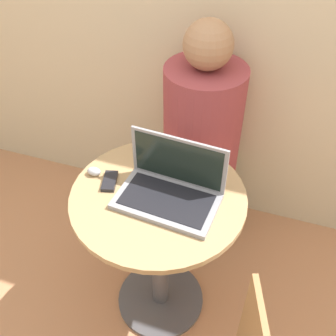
{
  "coord_description": "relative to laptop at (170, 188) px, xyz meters",
  "views": [
    {
      "loc": [
        0.37,
        -0.98,
        1.85
      ],
      "look_at": [
        0.02,
        0.05,
        0.87
      ],
      "focal_mm": 42.0,
      "sensor_mm": 36.0,
      "label": 1
    }
  ],
  "objects": [
    {
      "name": "ground_plane",
      "position": [
        -0.05,
        -0.0,
        -0.82
      ],
      "size": [
        12.0,
        12.0,
        0.0
      ],
      "primitive_type": "plane",
      "color": "tan"
    },
    {
      "name": "computer_mouse",
      "position": [
        -0.33,
        0.02,
        -0.03
      ],
      "size": [
        0.06,
        0.04,
        0.03
      ],
      "color": "#B2B2B7",
      "rests_on": "round_table"
    },
    {
      "name": "laptop",
      "position": [
        0.0,
        0.0,
        0.0
      ],
      "size": [
        0.39,
        0.26,
        0.23
      ],
      "color": "gray",
      "rests_on": "round_table"
    },
    {
      "name": "cell_phone",
      "position": [
        -0.25,
        -0.0,
        -0.04
      ],
      "size": [
        0.08,
        0.12,
        0.02
      ],
      "color": "black",
      "rests_on": "round_table"
    },
    {
      "name": "person_seated",
      "position": [
        -0.03,
        0.64,
        -0.31
      ],
      "size": [
        0.45,
        0.63,
        1.24
      ],
      "color": "brown",
      "rests_on": "ground_plane"
    },
    {
      "name": "round_table",
      "position": [
        -0.05,
        -0.0,
        -0.28
      ],
      "size": [
        0.68,
        0.68,
        0.77
      ],
      "color": "#4C4C51",
      "rests_on": "ground_plane"
    }
  ]
}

